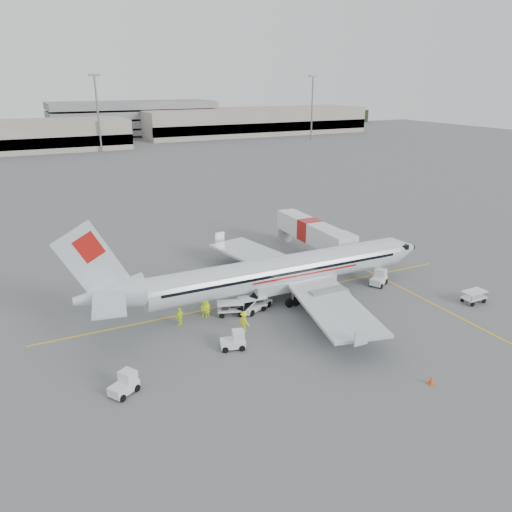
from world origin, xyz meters
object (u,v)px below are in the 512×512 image
(aircraft, at_px, (283,251))
(tug_fore, at_px, (379,278))
(tug_aft, at_px, (123,384))
(jet_bridge, at_px, (310,237))
(tug_mid, at_px, (233,340))
(belt_loader, at_px, (255,297))

(aircraft, xyz_separation_m, tug_fore, (10.86, -1.61, -4.16))
(tug_fore, relative_size, tug_aft, 1.06)
(jet_bridge, height_order, tug_mid, jet_bridge)
(tug_mid, height_order, tug_aft, tug_aft)
(tug_aft, bearing_deg, tug_mid, -18.28)
(tug_fore, bearing_deg, belt_loader, 148.07)
(belt_loader, xyz_separation_m, tug_fore, (14.42, -0.45, -0.42))
(jet_bridge, relative_size, belt_loader, 3.64)
(jet_bridge, relative_size, tug_mid, 8.36)
(belt_loader, bearing_deg, tug_aft, -173.77)
(aircraft, height_order, tug_fore, aircraft)
(jet_bridge, distance_m, tug_mid, 24.92)
(jet_bridge, xyz_separation_m, tug_fore, (1.24, -11.83, -1.37))
(jet_bridge, xyz_separation_m, belt_loader, (-13.17, -11.38, -0.95))
(tug_fore, bearing_deg, tug_mid, 165.27)
(aircraft, relative_size, tug_fore, 16.94)
(aircraft, distance_m, jet_bridge, 14.31)
(belt_loader, xyz_separation_m, tug_aft, (-14.14, -8.09, -0.46))
(tug_fore, bearing_deg, aircraft, 141.43)
(tug_mid, bearing_deg, jet_bridge, 59.29)
(tug_mid, bearing_deg, tug_aft, -150.22)
(aircraft, height_order, jet_bridge, aircraft)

